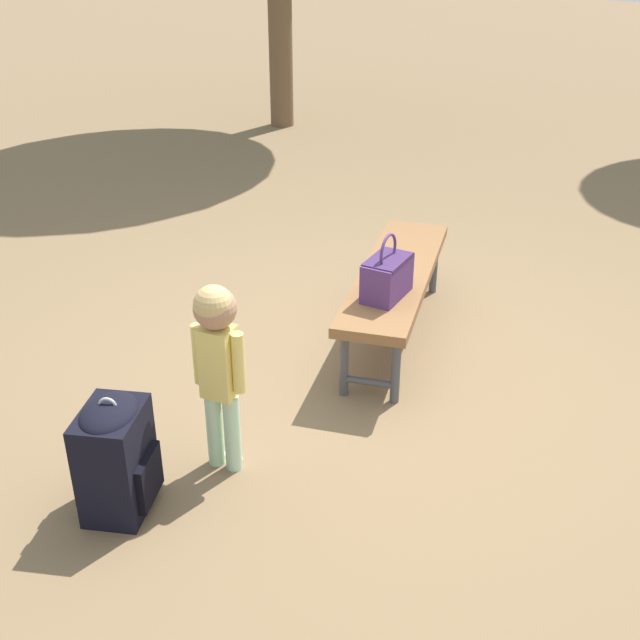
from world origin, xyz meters
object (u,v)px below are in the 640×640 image
handbag (387,275)px  child_standing (218,350)px  park_bench (396,279)px  backpack_large (115,454)px

handbag → child_standing: (1.18, -0.30, 0.06)m
park_bench → backpack_large: bearing=-12.8°
handbag → backpack_large: (1.64, -0.54, -0.29)m
child_standing → backpack_large: 0.62m
handbag → child_standing: 1.22m
backpack_large → park_bench: bearing=167.2°
park_bench → child_standing: size_ratio=1.74×
child_standing → handbag: bearing=166.0°
handbag → backpack_large: bearing=-18.2°
child_standing → backpack_large: (0.45, -0.24, -0.35)m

